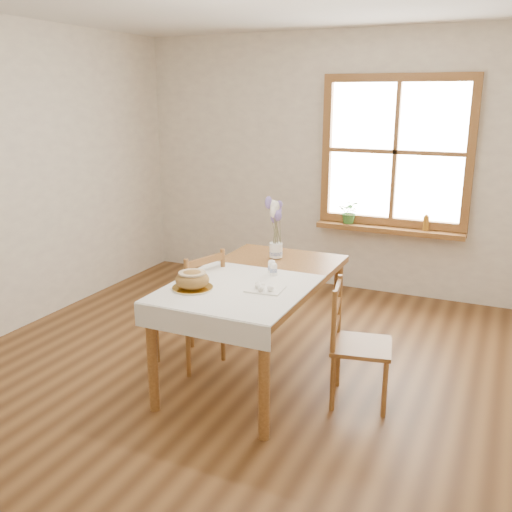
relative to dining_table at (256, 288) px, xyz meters
The scene contains 18 objects.
ground 0.73m from the dining_table, 90.00° to the right, with size 5.00×5.00×0.00m, color brown.
room_walls 1.08m from the dining_table, 90.00° to the right, with size 4.60×5.10×2.65m.
window 2.36m from the dining_table, 77.02° to the left, with size 1.46×0.08×1.46m.
window_sill 2.16m from the dining_table, 76.61° to the left, with size 1.46×0.20×0.05m.
dining_table is the anchor object (origin of this frame).
table_linen 0.32m from the dining_table, 90.00° to the right, with size 0.91×0.99×0.01m, color silver.
chair_left 0.58m from the dining_table, behind, with size 0.42×0.44×0.89m, color #98622F, non-canonical shape.
chair_right 0.84m from the dining_table, ahead, with size 0.38×0.40×0.82m, color #98622F, non-canonical shape.
bread_plate 0.52m from the dining_table, 119.72° to the right, with size 0.26×0.26×0.01m, color white.
bread_loaf 0.54m from the dining_table, 119.72° to the right, with size 0.22×0.22×0.12m, color #A37B3A.
egg_napkin 0.34m from the dining_table, 54.75° to the right, with size 0.23×0.20×0.01m, color silver.
eggs 0.34m from the dining_table, 54.75° to the right, with size 0.18×0.16×0.04m, color white, non-canonical shape.
salt_shaker 0.19m from the dining_table, 48.52° to the left, with size 0.05×0.05×0.10m, color white.
pepper_shaker 0.19m from the dining_table, 19.04° to the left, with size 0.05×0.05×0.10m, color white.
flower_vase 0.51m from the dining_table, 96.07° to the left, with size 0.10×0.10×0.11m, color white.
lavender_bouquet 0.61m from the dining_table, 96.07° to the left, with size 0.18×0.18×0.34m, color #6B589D, non-canonical shape.
potted_plant 2.11m from the dining_table, 87.49° to the left, with size 0.21×0.24×0.18m, color #38752F.
amber_bottle 2.27m from the dining_table, 67.96° to the left, with size 0.06×0.06×0.16m, color #A26A1D.
Camera 1 is at (1.59, -3.18, 1.99)m, focal length 40.00 mm.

